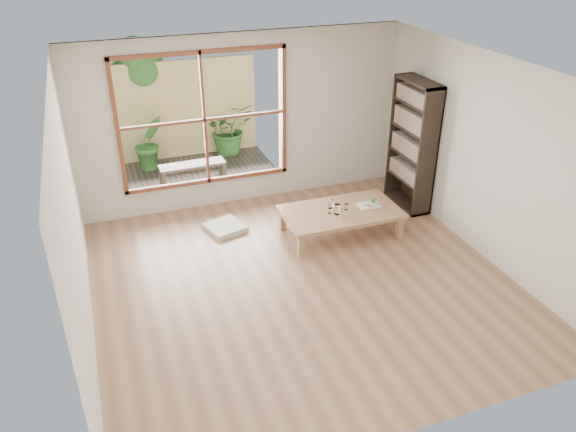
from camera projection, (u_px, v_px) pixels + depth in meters
name	position (u px, v px, depth m)	size (l,w,h in m)	color
ground	(302.00, 280.00, 7.03)	(5.00, 5.00, 0.00)	#A57852
low_table	(341.00, 213.00, 7.93)	(1.66, 0.95, 0.36)	#B07D55
floor_cushion	(225.00, 227.00, 8.14)	(0.50, 0.50, 0.07)	silver
bookshelf	(412.00, 145.00, 8.42)	(0.31, 0.89, 1.97)	black
glass_tall	(337.00, 209.00, 7.78)	(0.08, 0.08, 0.15)	silver
glass_mid	(346.00, 207.00, 7.91)	(0.06, 0.06, 0.09)	silver
glass_short	(331.00, 203.00, 8.01)	(0.07, 0.07, 0.09)	silver
glass_small	(330.00, 211.00, 7.82)	(0.06, 0.06, 0.07)	silver
food_tray	(370.00, 204.00, 8.03)	(0.31, 0.23, 0.10)	white
deck	(196.00, 177.00, 9.79)	(2.80, 2.00, 0.05)	#322A25
garden_bench	(192.00, 167.00, 9.38)	(1.11, 0.36, 0.35)	black
bamboo_fence	(180.00, 110.00, 10.19)	(2.80, 0.06, 1.80)	tan
shrub_right	(229.00, 128.00, 10.49)	(0.88, 0.76, 0.97)	#336826
shrub_left	(149.00, 143.00, 9.83)	(0.53, 0.43, 0.96)	#336826
garden_tree	(135.00, 70.00, 9.89)	(1.04, 0.85, 2.22)	#4C3D2D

